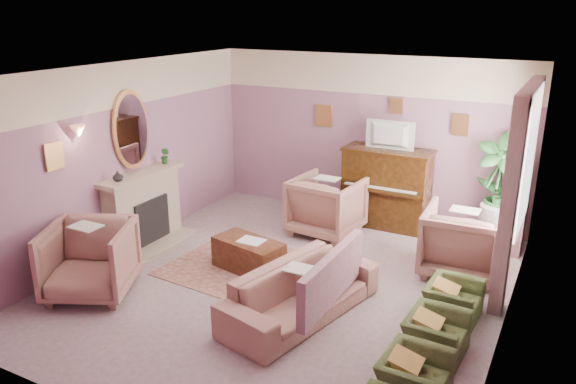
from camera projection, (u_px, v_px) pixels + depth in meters
The scene contains 47 objects.
floor at pixel (284, 283), 7.55m from camera, with size 5.50×6.00×0.01m, color gray.
ceiling at pixel (284, 72), 6.67m from camera, with size 5.50×6.00×0.01m, color white.
wall_back at pixel (367, 138), 9.62m from camera, with size 5.50×0.02×2.80m, color slate.
wall_front at pixel (111, 282), 4.59m from camera, with size 5.50×0.02×2.80m, color slate.
wall_left at pixel (121, 158), 8.33m from camera, with size 0.02×6.00×2.80m, color slate.
wall_right at pixel (514, 222), 5.89m from camera, with size 0.02×6.00×2.80m, color slate.
picture_rail_band at pixel (369, 74), 9.28m from camera, with size 5.50×0.01×0.65m, color beige.
stripe_panel at pixel (523, 212), 7.09m from camera, with size 0.01×3.00×2.15m, color #A9B7A5.
fireplace_surround at pixel (143, 210), 8.69m from camera, with size 0.30×1.40×1.10m, color tan.
fireplace_inset at pixel (149, 220), 8.70m from camera, with size 0.18×0.72×0.68m, color black.
fire_ember at pixel (152, 231), 8.74m from camera, with size 0.06×0.54×0.10m, color #F84E1A.
mantel_shelf at pixel (142, 175), 8.50m from camera, with size 0.40×1.55×0.07m, color tan.
hearth at pixel (156, 244), 8.77m from camera, with size 0.55×1.50×0.02m, color tan.
mirror_frame at pixel (131, 130), 8.35m from camera, with size 0.04×0.72×1.20m, color #E2A159.
mirror_glass at pixel (132, 130), 8.34m from camera, with size 0.01×0.60×1.06m, color silver.
sconce_shade at pixel (78, 132), 7.37m from camera, with size 0.20×0.20×0.16m, color #FF9871.
piano at pixel (386, 189), 9.37m from camera, with size 1.40×0.60×1.30m, color #331C09.
piano_keyshelf at pixel (380, 190), 9.06m from camera, with size 1.30×0.12×0.06m, color #331C09.
piano_keys at pixel (380, 188), 9.04m from camera, with size 1.20×0.08×0.02m, color silver.
piano_top at pixel (389, 150), 9.16m from camera, with size 1.45×0.65×0.04m, color #331C09.
television at pixel (389, 133), 9.03m from camera, with size 0.80×0.12×0.48m, color black.
print_back_left at pixel (324, 116), 9.85m from camera, with size 0.30×0.03×0.38m, color #E2A159.
print_back_right at pixel (460, 125), 8.78m from camera, with size 0.26×0.03×0.34m, color #E2A159.
print_back_mid at pixel (396, 106), 9.18m from camera, with size 0.22×0.03×0.26m, color #E2A159.
print_left_wall at pixel (54, 156), 7.20m from camera, with size 0.03×0.28×0.36m, color #E2A159.
window_blind at pixel (529, 159), 7.12m from camera, with size 0.03×1.40×1.80m, color white.
curtain_left at pixel (508, 210), 6.51m from camera, with size 0.16×0.34×2.60m, color #915F6B.
curtain_right at pixel (526, 171), 8.05m from camera, with size 0.16×0.34×2.60m, color #915F6B.
pelmet at pixel (531, 91), 6.88m from camera, with size 0.16×2.20×0.16m, color #915F6B.
mantel_plant at pixel (165, 156), 8.90m from camera, with size 0.16×0.16×0.28m, color #235725.
mantel_vase at pixel (118, 176), 8.04m from camera, with size 0.16×0.16×0.16m, color beige.
area_rug at pixel (258, 271), 7.89m from camera, with size 2.50×1.80×0.01m, color #8A5A4F.
coffee_table at pixel (249, 255), 7.88m from camera, with size 1.00×0.50×0.45m, color #492414.
table_paper at pixel (251, 241), 7.78m from camera, with size 0.35×0.28×0.01m, color silver.
sofa at pixel (301, 283), 6.65m from camera, with size 0.71×2.14×0.86m, color #9E6C5F.
sofa_throw at pixel (332, 277), 6.42m from camera, with size 0.11×1.62×0.59m, color #915F6B.
floral_armchair_left at pixel (327, 203), 9.06m from camera, with size 1.01×1.01×1.06m, color #9E6C5F.
floral_armchair_right at pixel (462, 238), 7.67m from camera, with size 1.01×1.01×1.06m, color #9E6C5F.
floral_armchair_front at pixel (89, 257), 7.11m from camera, with size 1.01×1.01×1.06m, color #9E6C5F.
olive_chair_b at pixel (415, 371), 5.26m from camera, with size 0.48×0.69×0.59m, color #46532A.
olive_chair_c at pixel (437, 329), 5.95m from camera, with size 0.48×0.69×0.59m, color #46532A.
olive_chair_d at pixel (453, 295), 6.64m from camera, with size 0.48×0.69×0.59m, color #46532A.
side_table at pixel (496, 228), 8.51m from camera, with size 0.52×0.52×0.70m, color silver.
side_plant_big at pixel (500, 195), 8.35m from camera, with size 0.30×0.30×0.34m, color #235725.
side_plant_small at pixel (507, 201), 8.22m from camera, with size 0.16×0.16×0.28m, color #235725.
palm_pot at pixel (492, 235), 8.70m from camera, with size 0.34×0.34×0.34m, color #964D44.
palm_plant at pixel (499, 181), 8.42m from camera, with size 0.76×0.76×1.44m, color #235725.
Camera 1 is at (3.21, -5.97, 3.55)m, focal length 35.00 mm.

